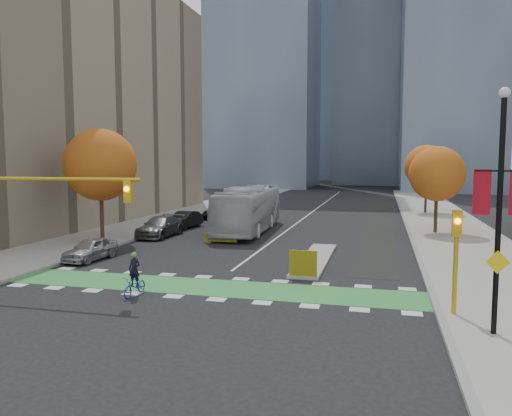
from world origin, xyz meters
The scene contains 27 objects.
ground centered at (0.00, 0.00, 0.00)m, with size 300.00×300.00×0.00m, color black.
sidewalk_west centered at (-13.50, 20.00, 0.07)m, with size 7.00×120.00×0.15m, color gray.
sidewalk_east centered at (13.50, 20.00, 0.07)m, with size 7.00×120.00×0.15m, color gray.
curb_west centered at (-10.00, 20.00, 0.07)m, with size 0.30×120.00×0.16m, color gray.
curb_east centered at (10.00, 20.00, 0.07)m, with size 0.30×120.00×0.16m, color gray.
bike_crossing centered at (0.00, 1.50, 0.01)m, with size 20.00×3.00×0.01m, color #2E8D3B.
centre_line centered at (0.00, 40.00, 0.01)m, with size 0.15×70.00×0.01m, color silver.
bike_lane_paint centered at (7.50, 30.00, 0.01)m, with size 2.50×50.00×0.01m, color black.
median_island centered at (4.00, 9.00, 0.08)m, with size 1.60×10.00×0.16m, color gray.
hazard_board centered at (4.00, 4.20, 0.80)m, with size 1.40×0.12×1.30m, color yellow.
building_west centered at (-24.00, 22.00, 12.50)m, with size 16.00×44.00×25.00m, color gray.
tower_nw centered at (-18.00, 90.00, 35.00)m, with size 22.00×22.00×70.00m, color #47566B.
tower_nc centered at (6.00, 110.00, 45.00)m, with size 20.00×20.00×90.00m, color #47566B.
tower_ne centered at (20.00, 85.00, 30.00)m, with size 18.00×24.00×60.00m, color #47566B.
tower_far centered at (-4.00, 140.00, 40.00)m, with size 26.00×26.00×80.00m, color #47566B.
tree_west centered at (-12.00, 12.00, 5.62)m, with size 5.20×5.20×8.22m.
tree_east_near centered at (12.00, 22.00, 4.86)m, with size 4.40×4.40×7.08m.
tree_east_far centered at (12.50, 38.00, 5.24)m, with size 4.80×4.80×7.65m.
traffic_signal_west centered at (-7.93, -0.51, 4.03)m, with size 8.53×0.56×5.20m.
traffic_signal_east centered at (10.50, -0.51, 2.73)m, with size 0.35×0.43×4.10m.
banner_lamppost centered at (11.50, -2.50, 4.61)m, with size 1.65×0.36×8.28m.
cyclist centered at (-2.69, -0.70, 0.64)m, with size 0.69×1.71×1.93m.
bus centered at (-3.00, 19.75, 1.88)m, with size 3.17×13.53×3.77m, color #B1B7B9.
parked_car_a centered at (-9.00, 5.77, 0.68)m, with size 1.59×3.96×1.35m, color #9F9FA4.
parked_car_b centered at (-9.00, 20.38, 0.74)m, with size 1.56×4.46×1.47m, color black.
parked_car_c centered at (-9.00, 15.38, 0.78)m, with size 2.19×5.39×1.56m, color #4F4F55.
parked_car_d centered at (-8.65, 28.22, 0.68)m, with size 2.25×4.88×1.36m, color black.
Camera 1 is at (7.75, -20.22, 5.94)m, focal length 35.00 mm.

